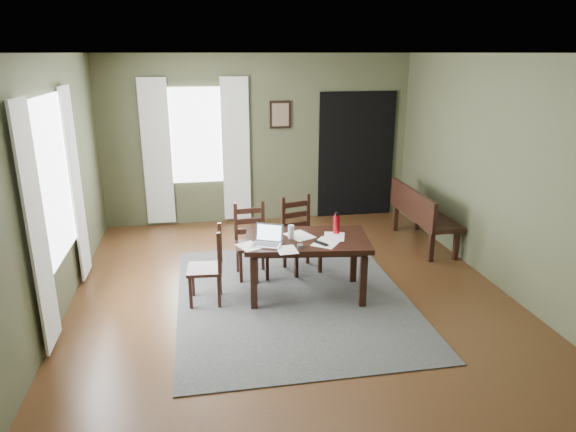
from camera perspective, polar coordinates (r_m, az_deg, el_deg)
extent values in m
cube|color=#492C16|center=(6.00, 0.51, -9.13)|extent=(5.00, 6.00, 0.01)
cube|color=#484C31|center=(8.43, -3.27, 8.45)|extent=(5.00, 0.02, 2.70)
cube|color=#484C31|center=(2.81, 12.15, -11.49)|extent=(5.00, 0.02, 2.70)
cube|color=#484C31|center=(5.63, -25.32, 2.08)|extent=(0.02, 6.00, 2.70)
cube|color=#484C31|center=(6.46, 22.98, 4.20)|extent=(0.02, 6.00, 2.70)
cube|color=white|center=(5.35, 0.59, 17.68)|extent=(5.00, 6.00, 0.02)
cube|color=#414141|center=(5.99, 0.51, -9.04)|extent=(2.60, 3.20, 0.01)
cube|color=black|center=(5.81, 2.11, -2.71)|extent=(1.48, 1.01, 0.06)
cube|color=black|center=(5.83, 2.10, -3.17)|extent=(1.32, 0.84, 0.05)
cube|color=black|center=(5.64, -3.80, -7.45)|extent=(0.08, 0.08, 0.59)
cube|color=black|center=(6.23, -3.68, -4.93)|extent=(0.08, 0.08, 0.59)
cube|color=black|center=(5.74, 8.35, -7.17)|extent=(0.08, 0.08, 0.59)
cube|color=black|center=(6.32, 7.29, -4.72)|extent=(0.08, 0.08, 0.59)
cube|color=black|center=(5.81, -9.22, -5.86)|extent=(0.41, 0.41, 0.04)
cube|color=black|center=(6.04, -10.52, -7.09)|extent=(0.04, 0.04, 0.37)
cube|color=black|center=(6.02, -7.56, -7.02)|extent=(0.04, 0.04, 0.37)
cube|color=black|center=(5.77, -10.76, -8.37)|extent=(0.04, 0.04, 0.37)
cube|color=black|center=(5.74, -7.65, -8.31)|extent=(0.04, 0.04, 0.37)
cube|color=black|center=(5.86, -7.56, -2.97)|extent=(0.04, 0.04, 0.47)
cube|color=black|center=(5.55, -7.66, -4.16)|extent=(0.04, 0.04, 0.47)
cube|color=black|center=(5.75, -7.56, -4.73)|extent=(0.05, 0.28, 0.06)
cube|color=black|center=(5.70, -7.61, -3.55)|extent=(0.05, 0.28, 0.06)
cube|color=black|center=(5.66, -7.66, -2.34)|extent=(0.05, 0.28, 0.06)
cube|color=black|center=(6.39, -4.04, -3.25)|extent=(0.42, 0.42, 0.04)
cube|color=black|center=(6.30, -5.25, -5.71)|extent=(0.04, 0.04, 0.39)
cube|color=black|center=(6.60, -5.61, -4.60)|extent=(0.04, 0.04, 0.39)
cube|color=black|center=(6.34, -2.33, -5.48)|extent=(0.04, 0.04, 0.39)
cube|color=black|center=(6.64, -2.82, -4.39)|extent=(0.04, 0.04, 0.39)
cube|color=black|center=(6.45, -5.84, -0.65)|extent=(0.04, 0.04, 0.50)
cube|color=black|center=(6.49, -2.82, -0.45)|extent=(0.04, 0.04, 0.50)
cube|color=black|center=(6.51, -4.30, -1.67)|extent=(0.30, 0.03, 0.07)
cube|color=black|center=(6.47, -4.33, -0.55)|extent=(0.30, 0.03, 0.07)
cube|color=black|center=(6.43, -4.35, 0.58)|extent=(0.30, 0.03, 0.07)
cube|color=black|center=(6.54, 1.60, -2.54)|extent=(0.52, 0.52, 0.04)
cube|color=black|center=(6.41, 0.94, -5.12)|extent=(0.05, 0.05, 0.41)
cube|color=black|center=(6.69, -0.38, -4.11)|extent=(0.05, 0.05, 0.41)
cube|color=black|center=(6.56, 3.58, -4.61)|extent=(0.05, 0.05, 0.41)
cube|color=black|center=(6.83, 2.18, -3.65)|extent=(0.05, 0.05, 0.41)
cube|color=black|center=(6.54, -0.54, -0.06)|extent=(0.06, 0.06, 0.52)
cube|color=black|center=(6.69, 2.22, 0.36)|extent=(0.06, 0.06, 0.52)
cube|color=black|center=(6.65, 0.85, -0.99)|extent=(0.30, 0.11, 0.07)
cube|color=black|center=(6.61, 0.86, 0.15)|extent=(0.30, 0.11, 0.07)
cube|color=black|center=(6.57, 0.86, 1.31)|extent=(0.30, 0.11, 0.07)
cube|color=black|center=(7.72, 14.97, 0.11)|extent=(0.48, 1.50, 0.06)
cube|color=black|center=(7.34, 18.18, -3.10)|extent=(0.06, 0.06, 0.42)
cube|color=black|center=(7.17, 15.62, -3.32)|extent=(0.06, 0.06, 0.42)
cube|color=black|center=(8.42, 14.17, -0.08)|extent=(0.06, 0.06, 0.42)
cube|color=black|center=(8.28, 11.87, -0.22)|extent=(0.06, 0.06, 0.42)
cube|color=black|center=(7.57, 13.63, 1.57)|extent=(0.05, 1.50, 0.36)
cube|color=#B7B7BC|center=(5.58, -2.39, -3.20)|extent=(0.37, 0.32, 0.02)
cube|color=#B7B7BC|center=(5.65, -2.09, -1.83)|extent=(0.30, 0.18, 0.20)
cube|color=silver|center=(5.64, -2.11, -1.86)|extent=(0.26, 0.15, 0.17)
cube|color=#3F3F42|center=(5.57, -2.42, -3.15)|extent=(0.29, 0.22, 0.00)
cube|color=#3F3F42|center=(5.52, 1.37, -3.35)|extent=(0.06, 0.10, 0.03)
cube|color=black|center=(5.62, 3.70, -3.05)|extent=(0.14, 0.18, 0.02)
cylinder|color=silver|center=(5.76, 0.34, -1.77)|extent=(0.08, 0.08, 0.15)
cylinder|color=#B20D19|center=(5.94, 5.40, -0.92)|extent=(0.10, 0.10, 0.22)
cylinder|color=black|center=(5.90, 5.44, 0.25)|extent=(0.06, 0.06, 0.03)
cube|color=white|center=(5.57, -4.34, -3.36)|extent=(0.31, 0.34, 0.00)
cube|color=white|center=(5.67, 4.29, -2.97)|extent=(0.40, 0.41, 0.00)
cube|color=white|center=(5.87, 1.31, -2.19)|extent=(0.36, 0.40, 0.00)
cube|color=white|center=(5.86, 5.15, -2.28)|extent=(0.31, 0.36, 0.00)
cube|color=white|center=(5.45, -0.14, -3.79)|extent=(0.22, 0.28, 0.00)
cube|color=white|center=(5.79, -24.69, 3.58)|extent=(0.01, 1.30, 1.70)
cube|color=white|center=(8.32, -10.18, 8.78)|extent=(1.00, 0.01, 1.50)
cube|color=silver|center=(5.09, -26.14, -1.36)|extent=(0.03, 0.48, 2.30)
cube|color=silver|center=(6.62, -22.51, 3.21)|extent=(0.03, 0.48, 2.30)
cube|color=silver|center=(8.36, -14.37, 6.80)|extent=(0.44, 0.03, 2.30)
cube|color=silver|center=(8.36, -5.80, 7.26)|extent=(0.44, 0.03, 2.30)
cube|color=black|center=(8.39, -0.87, 11.19)|extent=(0.34, 0.03, 0.44)
cube|color=brown|center=(8.38, -0.85, 11.18)|extent=(0.27, 0.01, 0.36)
cube|color=black|center=(8.80, 7.59, 6.73)|extent=(1.30, 0.03, 2.10)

